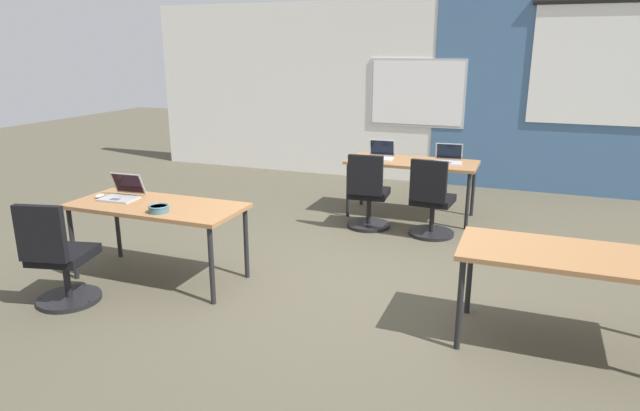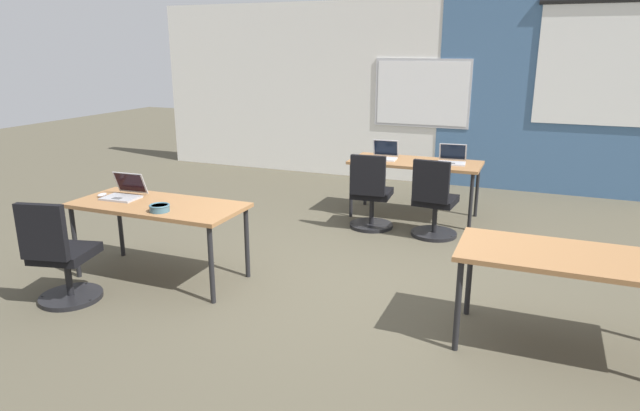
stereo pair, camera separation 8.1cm
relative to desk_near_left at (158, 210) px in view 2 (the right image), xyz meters
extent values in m
plane|color=#4C4738|center=(1.75, 0.60, -0.66)|extent=(24.00, 24.00, 0.00)
cube|color=silver|center=(1.75, 4.80, 0.74)|extent=(10.00, 0.20, 2.80)
cube|color=#42668E|center=(3.17, 4.69, 0.74)|extent=(3.05, 0.01, 2.80)
cube|color=#B7B7BC|center=(1.40, 4.69, 0.75)|extent=(1.48, 0.02, 1.04)
cube|color=white|center=(1.40, 4.68, 0.75)|extent=(1.40, 0.02, 0.96)
cube|color=white|center=(4.01, 4.67, 1.19)|extent=(2.00, 0.02, 1.61)
cube|color=olive|center=(0.00, 0.00, 0.04)|extent=(1.60, 0.70, 0.04)
cylinder|color=black|center=(-0.74, -0.30, -0.32)|extent=(0.04, 0.04, 0.68)
cylinder|color=black|center=(0.74, -0.30, -0.32)|extent=(0.04, 0.04, 0.68)
cylinder|color=black|center=(-0.74, 0.30, -0.32)|extent=(0.04, 0.04, 0.68)
cylinder|color=black|center=(0.74, 0.30, -0.32)|extent=(0.04, 0.04, 0.68)
cube|color=olive|center=(3.50, 0.00, 0.04)|extent=(1.60, 0.70, 0.04)
cylinder|color=black|center=(2.76, -0.30, -0.32)|extent=(0.04, 0.04, 0.68)
cylinder|color=black|center=(2.76, 0.30, -0.32)|extent=(0.04, 0.04, 0.68)
cube|color=olive|center=(1.75, 2.80, 0.04)|extent=(1.60, 0.70, 0.04)
cylinder|color=black|center=(1.01, 2.50, -0.32)|extent=(0.04, 0.04, 0.68)
cylinder|color=black|center=(2.49, 2.50, -0.32)|extent=(0.04, 0.04, 0.68)
cylinder|color=black|center=(1.01, 3.10, -0.32)|extent=(0.04, 0.04, 0.68)
cylinder|color=black|center=(2.49, 3.10, -0.32)|extent=(0.04, 0.04, 0.68)
cube|color=#9E9EA3|center=(-0.42, 0.00, 0.07)|extent=(0.34, 0.25, 0.02)
cube|color=#4C4C4F|center=(-0.42, -0.05, 0.08)|extent=(0.09, 0.06, 0.00)
cube|color=#9E9EA3|center=(-0.43, 0.15, 0.18)|extent=(0.33, 0.10, 0.21)
cube|color=black|center=(-0.43, 0.15, 0.18)|extent=(0.30, 0.09, 0.18)
ellipsoid|color=#B2B2B7|center=(-0.64, 0.00, 0.08)|extent=(0.07, 0.11, 0.03)
cylinder|color=black|center=(-0.44, -0.70, -0.64)|extent=(0.52, 0.52, 0.04)
cylinder|color=black|center=(-0.44, -0.70, -0.45)|extent=(0.06, 0.06, 0.34)
cube|color=black|center=(-0.44, -0.70, -0.24)|extent=(0.53, 0.53, 0.08)
cube|color=black|center=(-0.38, -0.94, 0.03)|extent=(0.40, 0.15, 0.46)
sphere|color=black|center=(-0.49, -0.47, -0.64)|extent=(0.04, 0.04, 0.04)
sphere|color=black|center=(-0.20, -0.72, -0.64)|extent=(0.04, 0.04, 0.04)
sphere|color=black|center=(-0.64, -0.82, -0.64)|extent=(0.04, 0.04, 0.04)
cube|color=#B7B7BC|center=(2.19, 2.79, 0.07)|extent=(0.35, 0.26, 0.02)
cube|color=#4C4C4F|center=(2.20, 2.74, 0.08)|extent=(0.10, 0.07, 0.00)
cube|color=#B7B7BC|center=(2.18, 2.94, 0.18)|extent=(0.34, 0.11, 0.21)
cube|color=black|center=(2.18, 2.94, 0.18)|extent=(0.30, 0.09, 0.18)
cylinder|color=black|center=(2.14, 2.15, -0.64)|extent=(0.52, 0.52, 0.04)
cylinder|color=black|center=(2.14, 2.15, -0.45)|extent=(0.06, 0.06, 0.34)
cube|color=black|center=(2.14, 2.15, -0.24)|extent=(0.48, 0.48, 0.08)
cube|color=black|center=(2.12, 1.91, 0.03)|extent=(0.40, 0.09, 0.46)
sphere|color=black|center=(2.16, 2.39, -0.64)|extent=(0.04, 0.04, 0.04)
sphere|color=black|center=(2.36, 2.06, -0.64)|extent=(0.04, 0.04, 0.04)
sphere|color=black|center=(1.91, 2.10, -0.64)|extent=(0.04, 0.04, 0.04)
cube|color=silver|center=(1.34, 2.75, 0.07)|extent=(0.34, 0.25, 0.02)
cube|color=#4C4C4F|center=(1.35, 2.70, 0.08)|extent=(0.09, 0.06, 0.00)
cube|color=silver|center=(1.34, 2.90, 0.18)|extent=(0.33, 0.09, 0.21)
cube|color=black|center=(1.34, 2.89, 0.19)|extent=(0.30, 0.07, 0.19)
cube|color=black|center=(1.07, 2.76, 0.06)|extent=(0.22, 0.19, 0.00)
ellipsoid|color=black|center=(1.07, 2.76, 0.08)|extent=(0.08, 0.11, 0.03)
cylinder|color=black|center=(1.38, 2.18, -0.64)|extent=(0.52, 0.52, 0.04)
cylinder|color=black|center=(1.38, 2.18, -0.45)|extent=(0.06, 0.06, 0.34)
cube|color=black|center=(1.38, 2.18, -0.24)|extent=(0.47, 0.47, 0.08)
cube|color=black|center=(1.40, 1.94, 0.03)|extent=(0.40, 0.09, 0.46)
sphere|color=black|center=(1.36, 2.42, -0.64)|extent=(0.04, 0.04, 0.04)
sphere|color=black|center=(1.61, 2.13, -0.64)|extent=(0.04, 0.04, 0.04)
sphere|color=black|center=(1.16, 2.10, -0.64)|extent=(0.04, 0.04, 0.04)
cylinder|color=#3D6070|center=(0.18, -0.20, 0.09)|extent=(0.17, 0.17, 0.05)
torus|color=#3D6070|center=(0.18, -0.20, 0.11)|extent=(0.18, 0.18, 0.02)
cylinder|color=gold|center=(0.18, -0.20, 0.11)|extent=(0.14, 0.14, 0.01)
camera|label=1|loc=(3.11, -3.96, 1.43)|focal=31.00mm
camera|label=2|loc=(3.18, -3.93, 1.43)|focal=31.00mm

